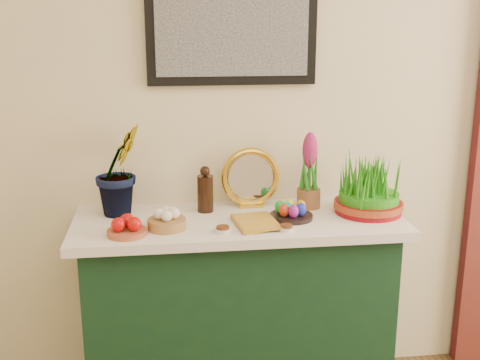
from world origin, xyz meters
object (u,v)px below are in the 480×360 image
Objects in this scene: hyacinth_green at (119,155)px; sideboard at (239,316)px; book at (236,223)px; wheatgrass_sabzeh at (369,189)px; mirror at (251,178)px.

sideboard is at bearing -56.99° from hyacinth_green.
hyacinth_green is 2.40× the size of book.
hyacinth_green is at bearing 173.45° from wheatgrass_sabzeh.
hyacinth_green is 1.93× the size of mirror.
sideboard is 5.98× the size of book.
mirror is at bearing 64.88° from sideboard.
hyacinth_green is 0.59m from mirror.
mirror reaches higher than sideboard.
sideboard is 2.49× the size of hyacinth_green.
book is (-0.02, -0.12, 0.48)m from sideboard.
book is (-0.10, -0.27, -0.11)m from mirror.
hyacinth_green reaches higher than mirror.
wheatgrass_sabzeh is (0.50, -0.16, -0.02)m from mirror.
sideboard is 4.33× the size of wheatgrass_sabzeh.
hyacinth_green is 1.74× the size of wheatgrass_sabzeh.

